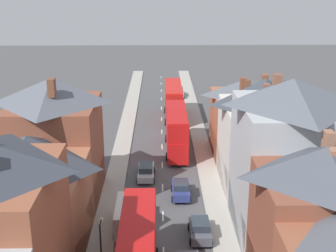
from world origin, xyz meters
TOP-DOWN VIEW (x-y plane):
  - pavement_left at (-5.10, 38.00)m, footprint 2.20×104.00m
  - pavement_right at (5.10, 38.00)m, footprint 2.20×104.00m
  - centre_line_dashes at (0.00, 36.00)m, footprint 0.14×97.80m
  - terrace_row_right at (10.19, 14.31)m, footprint 8.00×56.54m
  - double_decker_bus_mid_street at (1.79, 53.94)m, footprint 2.74×10.80m
  - double_decker_bus_far_approaching at (1.79, 40.37)m, footprint 2.74×10.80m
  - car_near_blue at (3.10, 20.28)m, footprint 1.90×3.95m
  - car_near_silver at (-1.80, 32.48)m, footprint 1.90×4.49m
  - car_parked_left_a at (1.80, 63.30)m, footprint 1.90×3.97m
  - car_parked_right_a at (3.10, 67.30)m, footprint 1.90×4.53m
  - car_parked_left_b at (1.80, 27.91)m, footprint 1.90×3.96m
  - delivery_van at (-3.10, 21.70)m, footprint 2.20×5.20m

SIDE VIEW (x-z plane):
  - centre_line_dashes at x=0.00m, z-range 0.00..0.01m
  - pavement_left at x=-5.10m, z-range 0.00..0.14m
  - pavement_right at x=5.10m, z-range 0.00..0.14m
  - car_near_silver at x=-1.80m, z-range 0.01..1.60m
  - car_parked_left_a at x=1.80m, z-range 0.01..1.60m
  - car_parked_right_a at x=3.10m, z-range 0.01..1.69m
  - car_parked_left_b at x=1.80m, z-range 0.00..1.69m
  - car_near_blue at x=3.10m, z-range 0.00..1.69m
  - delivery_van at x=-3.10m, z-range 0.13..2.54m
  - double_decker_bus_mid_street at x=1.79m, z-range 0.17..5.47m
  - double_decker_bus_far_approaching at x=1.79m, z-range 0.17..5.47m
  - terrace_row_right at x=10.19m, z-range -0.96..12.94m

